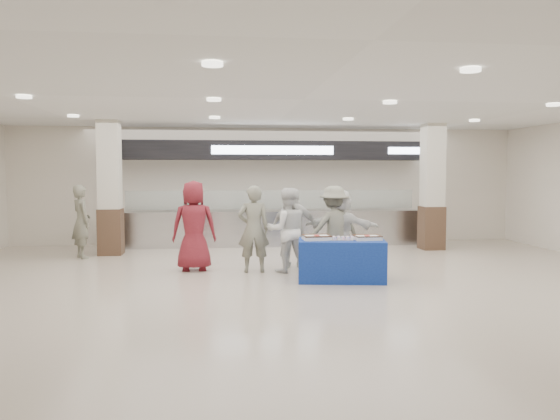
{
  "coord_description": "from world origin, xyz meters",
  "views": [
    {
      "loc": [
        -1.46,
        -9.18,
        1.98
      ],
      "look_at": [
        -0.21,
        1.6,
        1.22
      ],
      "focal_mm": 35.0,
      "sensor_mm": 36.0,
      "label": 1
    }
  ],
  "objects": [
    {
      "name": "column_left",
      "position": [
        -4.0,
        4.2,
        1.53
      ],
      "size": [
        0.55,
        0.55,
        3.2
      ],
      "color": "#3D291C",
      "rests_on": "ground"
    },
    {
      "name": "civilian_maroon",
      "position": [
        -1.93,
        1.81,
        0.9
      ],
      "size": [
        0.89,
        0.59,
        1.81
      ],
      "primitive_type": "imported",
      "rotation": [
        0.0,
        0.0,
        3.15
      ],
      "color": "maroon",
      "rests_on": "ground"
    },
    {
      "name": "ground",
      "position": [
        0.0,
        0.0,
        0.0
      ],
      "size": [
        14.0,
        14.0,
        0.0
      ],
      "primitive_type": "plane",
      "color": "beige",
      "rests_on": "ground"
    },
    {
      "name": "civilian_white",
      "position": [
        1.04,
        1.69,
        0.82
      ],
      "size": [
        1.6,
        1.0,
        1.64
      ],
      "primitive_type": "imported",
      "rotation": [
        0.0,
        0.0,
        2.78
      ],
      "color": "white",
      "rests_on": "ground"
    },
    {
      "name": "soldier_a",
      "position": [
        -0.75,
        1.5,
        0.86
      ],
      "size": [
        0.64,
        0.43,
        1.72
      ],
      "primitive_type": "imported",
      "rotation": [
        0.0,
        0.0,
        3.11
      ],
      "color": "slate",
      "rests_on": "ground"
    },
    {
      "name": "soldier_bg",
      "position": [
        -4.56,
        3.72,
        0.84
      ],
      "size": [
        0.67,
        0.74,
        1.69
      ],
      "primitive_type": "imported",
      "rotation": [
        0.0,
        0.0,
        2.14
      ],
      "color": "slate",
      "rests_on": "ground"
    },
    {
      "name": "serving_line",
      "position": [
        0.0,
        5.4,
        1.16
      ],
      "size": [
        8.7,
        0.85,
        2.8
      ],
      "color": "#B0B2B7",
      "rests_on": "ground"
    },
    {
      "name": "sheet_cake_right",
      "position": [
        1.24,
        0.41,
        0.8
      ],
      "size": [
        0.48,
        0.38,
        0.1
      ],
      "color": "white",
      "rests_on": "display_table"
    },
    {
      "name": "sheet_cake_left",
      "position": [
        0.33,
        0.51,
        0.8
      ],
      "size": [
        0.5,
        0.39,
        0.1
      ],
      "color": "white",
      "rests_on": "display_table"
    },
    {
      "name": "cupcake_tray",
      "position": [
        0.76,
        0.42,
        0.78
      ],
      "size": [
        0.44,
        0.35,
        0.07
      ],
      "color": "#ACADB1",
      "rests_on": "display_table"
    },
    {
      "name": "chef_short",
      "position": [
        0.12,
        1.91,
        0.82
      ],
      "size": [
        1.02,
        0.57,
        1.64
      ],
      "primitive_type": "imported",
      "rotation": [
        0.0,
        0.0,
        2.96
      ],
      "color": "silver",
      "rests_on": "ground"
    },
    {
      "name": "soldier_b",
      "position": [
        0.89,
        1.62,
        0.85
      ],
      "size": [
        1.2,
        0.83,
        1.7
      ],
      "primitive_type": "imported",
      "rotation": [
        0.0,
        0.0,
        3.34
      ],
      "color": "slate",
      "rests_on": "ground"
    },
    {
      "name": "chef_tall",
      "position": [
        -0.1,
        1.45,
        0.83
      ],
      "size": [
        0.87,
        0.71,
        1.67
      ],
      "primitive_type": "imported",
      "rotation": [
        0.0,
        0.0,
        3.25
      ],
      "color": "silver",
      "rests_on": "ground"
    },
    {
      "name": "display_table",
      "position": [
        0.78,
        0.45,
        0.38
      ],
      "size": [
        1.66,
        1.02,
        0.75
      ],
      "primitive_type": "cube",
      "rotation": [
        0.0,
        0.0,
        -0.16
      ],
      "color": "navy",
      "rests_on": "ground"
    },
    {
      "name": "column_right",
      "position": [
        4.0,
        4.2,
        1.53
      ],
      "size": [
        0.55,
        0.55,
        3.2
      ],
      "color": "#3D291C",
      "rests_on": "ground"
    }
  ]
}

